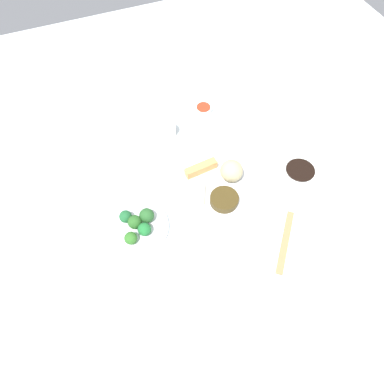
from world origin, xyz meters
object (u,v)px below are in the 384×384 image
(soy_sauce_bowl, at_px, (299,174))
(chopsticks_pair, at_px, (285,242))
(main_plate, at_px, (212,187))
(broccoli_plate, at_px, (136,227))
(sauce_ramekin_sweet_and_sour, at_px, (203,109))
(teacup, at_px, (168,129))

(soy_sauce_bowl, xyz_separation_m, chopsticks_pair, (-0.16, -0.19, -0.02))
(soy_sauce_bowl, distance_m, chopsticks_pair, 0.24)
(main_plate, relative_size, broccoli_plate, 1.35)
(soy_sauce_bowl, bearing_deg, main_plate, 166.87)
(soy_sauce_bowl, height_order, sauce_ramekin_sweet_and_sour, soy_sauce_bowl)
(soy_sauce_bowl, bearing_deg, teacup, 134.06)
(teacup, bearing_deg, chopsticks_pair, -71.93)
(broccoli_plate, distance_m, chopsticks_pair, 0.44)
(soy_sauce_bowl, bearing_deg, broccoli_plate, 178.25)
(main_plate, xyz_separation_m, teacup, (-0.05, 0.27, 0.02))
(main_plate, height_order, teacup, teacup)
(soy_sauce_bowl, xyz_separation_m, teacup, (-0.33, 0.34, 0.00))
(teacup, bearing_deg, sauce_ramekin_sweet_and_sour, 20.05)
(teacup, bearing_deg, broccoli_plate, -124.10)
(sauce_ramekin_sweet_and_sour, relative_size, teacup, 1.08)
(soy_sauce_bowl, height_order, chopsticks_pair, soy_sauce_bowl)
(sauce_ramekin_sweet_and_sour, bearing_deg, main_plate, -108.40)
(sauce_ramekin_sweet_and_sour, height_order, teacup, teacup)
(broccoli_plate, xyz_separation_m, teacup, (0.22, 0.32, 0.02))
(sauce_ramekin_sweet_and_sour, xyz_separation_m, chopsticks_pair, (0.01, -0.59, -0.01))
(main_plate, bearing_deg, sauce_ramekin_sweet_and_sour, 71.60)
(broccoli_plate, height_order, chopsticks_pair, broccoli_plate)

